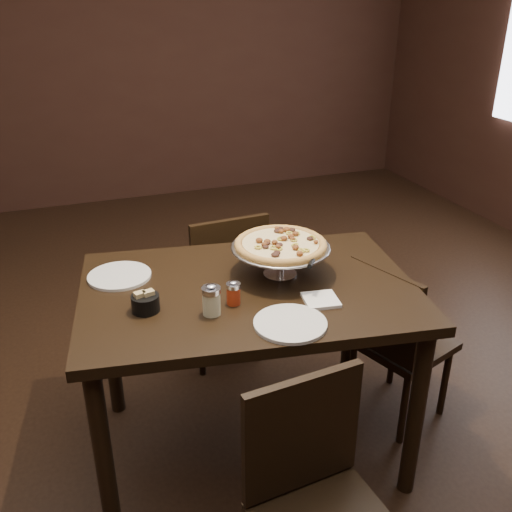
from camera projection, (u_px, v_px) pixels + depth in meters
name	position (u px, v px, depth m)	size (l,w,h in m)	color
room	(240.00, 131.00, 2.08)	(6.04, 7.04, 2.84)	black
dining_table	(249.00, 310.00, 2.28)	(1.42, 1.06, 0.81)	black
pizza_stand	(281.00, 245.00, 2.27)	(0.40, 0.40, 0.16)	silver
parmesan_shaker	(211.00, 300.00, 2.02)	(0.07, 0.07, 0.12)	beige
pepper_flake_shaker	(233.00, 293.00, 2.10)	(0.05, 0.05, 0.09)	#99290D
packet_caddy	(145.00, 302.00, 2.05)	(0.10, 0.10, 0.08)	black
napkin_stack	(321.00, 300.00, 2.13)	(0.13, 0.13, 0.01)	white
plate_left	(119.00, 276.00, 2.31)	(0.25, 0.25, 0.01)	silver
plate_near	(290.00, 323.00, 1.98)	(0.26, 0.26, 0.01)	silver
serving_spatula	(312.00, 261.00, 2.15)	(0.15, 0.15, 0.02)	silver
chair_far	(223.00, 282.00, 3.00)	(0.43, 0.43, 0.87)	black
chair_near	(319.00, 502.00, 1.72)	(0.43, 0.43, 0.85)	black
chair_side	(395.00, 337.00, 2.57)	(0.48, 0.48, 0.82)	black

